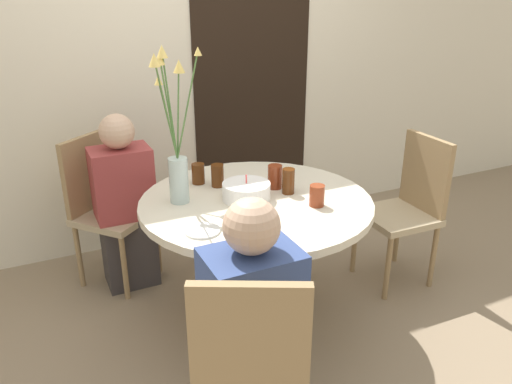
{
  "coord_description": "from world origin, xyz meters",
  "views": [
    {
      "loc": [
        -1.02,
        -2.14,
        1.72
      ],
      "look_at": [
        0.0,
        0.0,
        0.75
      ],
      "focal_mm": 35.0,
      "sensor_mm": 36.0,
      "label": 1
    }
  ],
  "objects_px": {
    "drink_glass_0": "(317,196)",
    "person_woman": "(252,339)",
    "chair_far_back": "(104,202)",
    "drink_glass_3": "(289,181)",
    "drink_glass_2": "(217,176)",
    "side_plate": "(202,231)",
    "chair_near_front": "(409,202)",
    "flower_vase": "(176,148)",
    "birthday_cake": "(246,191)",
    "drink_glass_4": "(275,177)",
    "person_guest": "(125,208)",
    "drink_glass_1": "(198,174)",
    "chair_right_flank": "(251,367)"
  },
  "relations": [
    {
      "from": "birthday_cake",
      "to": "drink_glass_1",
      "type": "height_order",
      "value": "birthday_cake"
    },
    {
      "from": "chair_far_back",
      "to": "drink_glass_4",
      "type": "height_order",
      "value": "chair_far_back"
    },
    {
      "from": "person_woman",
      "to": "flower_vase",
      "type": "bearing_deg",
      "value": 88.78
    },
    {
      "from": "drink_glass_4",
      "to": "person_woman",
      "type": "distance_m",
      "value": 1.06
    },
    {
      "from": "chair_near_front",
      "to": "drink_glass_1",
      "type": "distance_m",
      "value": 1.29
    },
    {
      "from": "birthday_cake",
      "to": "drink_glass_3",
      "type": "bearing_deg",
      "value": -6.57
    },
    {
      "from": "drink_glass_0",
      "to": "chair_far_back",
      "type": "bearing_deg",
      "value": 132.57
    },
    {
      "from": "drink_glass_2",
      "to": "person_woman",
      "type": "xyz_separation_m",
      "value": [
        -0.27,
        -1.02,
        -0.27
      ]
    },
    {
      "from": "flower_vase",
      "to": "side_plate",
      "type": "relative_size",
      "value": 4.72
    },
    {
      "from": "flower_vase",
      "to": "chair_near_front",
      "type": "bearing_deg",
      "value": -7.79
    },
    {
      "from": "chair_far_back",
      "to": "person_guest",
      "type": "relative_size",
      "value": 0.85
    },
    {
      "from": "drink_glass_2",
      "to": "drink_glass_4",
      "type": "distance_m",
      "value": 0.31
    },
    {
      "from": "chair_near_front",
      "to": "drink_glass_1",
      "type": "xyz_separation_m",
      "value": [
        -1.21,
        0.38,
        0.25
      ]
    },
    {
      "from": "flower_vase",
      "to": "drink_glass_0",
      "type": "bearing_deg",
      "value": -30.85
    },
    {
      "from": "drink_glass_4",
      "to": "person_woman",
      "type": "height_order",
      "value": "person_woman"
    },
    {
      "from": "drink_glass_3",
      "to": "drink_glass_2",
      "type": "bearing_deg",
      "value": 139.23
    },
    {
      "from": "drink_glass_4",
      "to": "person_guest",
      "type": "relative_size",
      "value": 0.12
    },
    {
      "from": "birthday_cake",
      "to": "drink_glass_4",
      "type": "relative_size",
      "value": 1.91
    },
    {
      "from": "drink_glass_3",
      "to": "person_woman",
      "type": "xyz_separation_m",
      "value": [
        -0.57,
        -0.76,
        -0.27
      ]
    },
    {
      "from": "chair_far_back",
      "to": "drink_glass_1",
      "type": "relative_size",
      "value": 8.03
    },
    {
      "from": "birthday_cake",
      "to": "drink_glass_3",
      "type": "distance_m",
      "value": 0.24
    },
    {
      "from": "birthday_cake",
      "to": "person_woman",
      "type": "height_order",
      "value": "person_woman"
    },
    {
      "from": "chair_right_flank",
      "to": "drink_glass_3",
      "type": "bearing_deg",
      "value": -98.89
    },
    {
      "from": "side_plate",
      "to": "person_woman",
      "type": "xyz_separation_m",
      "value": [
        -0.01,
        -0.53,
        -0.21
      ]
    },
    {
      "from": "side_plate",
      "to": "drink_glass_2",
      "type": "xyz_separation_m",
      "value": [
        0.27,
        0.49,
        0.06
      ]
    },
    {
      "from": "birthday_cake",
      "to": "drink_glass_3",
      "type": "height_order",
      "value": "drink_glass_3"
    },
    {
      "from": "person_guest",
      "to": "birthday_cake",
      "type": "bearing_deg",
      "value": -50.88
    },
    {
      "from": "chair_near_front",
      "to": "drink_glass_0",
      "type": "distance_m",
      "value": 0.83
    },
    {
      "from": "chair_far_back",
      "to": "drink_glass_3",
      "type": "xyz_separation_m",
      "value": [
        0.85,
        -0.78,
        0.26
      ]
    },
    {
      "from": "flower_vase",
      "to": "drink_glass_2",
      "type": "distance_m",
      "value": 0.35
    },
    {
      "from": "chair_far_back",
      "to": "drink_glass_2",
      "type": "relative_size",
      "value": 7.3
    },
    {
      "from": "flower_vase",
      "to": "person_woman",
      "type": "height_order",
      "value": "flower_vase"
    },
    {
      "from": "chair_far_back",
      "to": "person_woman",
      "type": "distance_m",
      "value": 1.56
    },
    {
      "from": "chair_right_flank",
      "to": "side_plate",
      "type": "distance_m",
      "value": 0.71
    },
    {
      "from": "flower_vase",
      "to": "drink_glass_3",
      "type": "relative_size",
      "value": 5.61
    },
    {
      "from": "chair_far_back",
      "to": "birthday_cake",
      "type": "xyz_separation_m",
      "value": [
        0.61,
        -0.75,
        0.24
      ]
    },
    {
      "from": "drink_glass_0",
      "to": "person_woman",
      "type": "distance_m",
      "value": 0.88
    },
    {
      "from": "chair_near_front",
      "to": "drink_glass_4",
      "type": "bearing_deg",
      "value": -96.85
    },
    {
      "from": "drink_glass_1",
      "to": "person_woman",
      "type": "distance_m",
      "value": 1.16
    },
    {
      "from": "drink_glass_1",
      "to": "person_guest",
      "type": "distance_m",
      "value": 0.54
    },
    {
      "from": "drink_glass_3",
      "to": "person_woman",
      "type": "bearing_deg",
      "value": -127.0
    },
    {
      "from": "drink_glass_4",
      "to": "person_guest",
      "type": "distance_m",
      "value": 0.94
    },
    {
      "from": "chair_near_front",
      "to": "birthday_cake",
      "type": "bearing_deg",
      "value": -91.13
    },
    {
      "from": "chair_right_flank",
      "to": "chair_far_back",
      "type": "bearing_deg",
      "value": -56.45
    },
    {
      "from": "chair_near_front",
      "to": "drink_glass_3",
      "type": "xyz_separation_m",
      "value": [
        -0.83,
        0.03,
        0.26
      ]
    },
    {
      "from": "drink_glass_4",
      "to": "chair_near_front",
      "type": "bearing_deg",
      "value": -8.75
    },
    {
      "from": "drink_glass_0",
      "to": "drink_glass_3",
      "type": "height_order",
      "value": "drink_glass_3"
    },
    {
      "from": "drink_glass_1",
      "to": "chair_near_front",
      "type": "bearing_deg",
      "value": -17.37
    },
    {
      "from": "flower_vase",
      "to": "drink_glass_4",
      "type": "relative_size",
      "value": 5.91
    },
    {
      "from": "person_guest",
      "to": "drink_glass_3",
      "type": "bearing_deg",
      "value": -41.35
    }
  ]
}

